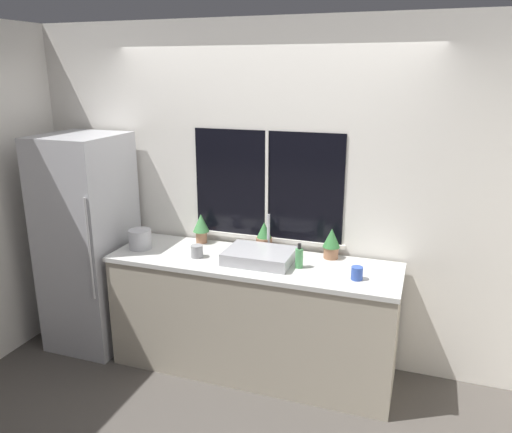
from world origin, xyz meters
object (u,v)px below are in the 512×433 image
Objects in this scene: refrigerator at (89,242)px; potted_plant_left at (201,226)px; potted_plant_right at (331,242)px; mug_blue at (357,273)px; kettle at (140,238)px; potted_plant_center at (264,237)px; sink at (260,256)px; soap_bottle at (299,258)px; mug_grey at (197,251)px.

refrigerator reaches higher than potted_plant_left.
refrigerator reaches higher than potted_plant_right.
mug_blue is 1.75m from kettle.
potted_plant_right is at bearing 125.46° from mug_blue.
refrigerator is 10.05× the size of kettle.
potted_plant_center is at bearing 156.21° from mug_blue.
sink is 2.14× the size of potted_plant_center.
potted_plant_right is at bearing 10.95° from kettle.
soap_bottle is 1.02× the size of kettle.
potted_plant_right reaches higher than kettle.
mug_grey is (-0.98, -0.32, -0.08)m from potted_plant_right.
refrigerator is at bearing -163.82° from potted_plant_left.
sink is 2.70× the size of soap_bottle.
potted_plant_left reaches higher than soap_bottle.
sink is 0.75m from mug_blue.
refrigerator is 2.27m from mug_blue.
potted_plant_center is at bearing 10.32° from refrigerator.
sink reaches higher than mug_blue.
mug_grey is at bearing -70.69° from potted_plant_left.
potted_plant_right is (1.09, 0.00, -0.02)m from potted_plant_left.
kettle is (-1.75, 0.06, 0.04)m from mug_blue.
potted_plant_left is at bearing 180.00° from potted_plant_center.
mug_blue is (1.23, -0.03, -0.00)m from mug_grey.
soap_bottle is at bearing -3.90° from sink.
sink is 5.24× the size of mug_grey.
mug_grey is 0.53× the size of kettle.
mug_grey is at bearing -3.43° from kettle.
kettle is (-1.01, -0.04, 0.04)m from sink.
kettle is (0.52, -0.02, 0.10)m from refrigerator.
mug_grey is (-0.49, -0.07, 0.00)m from sink.
potted_plant_center reaches higher than mug_blue.
potted_plant_right is (0.49, 0.25, 0.08)m from sink.
potted_plant_left is 1.33× the size of soap_bottle.
mug_grey is 1.23m from mug_blue.
kettle is at bearing -2.23° from refrigerator.
kettle is (-0.52, 0.03, 0.04)m from mug_grey.
potted_plant_right is at bearing 26.73° from sink.
refrigerator is 7.78× the size of potted_plant_center.
sink reaches higher than potted_plant_right.
sink is at bearing 8.48° from mug_grey.
potted_plant_left is 1.39m from mug_blue.
potted_plant_center is 1.29× the size of kettle.
sink is 1.01m from kettle.
mug_grey is at bearing -161.85° from potted_plant_right.
potted_plant_center is at bearing 180.00° from potted_plant_right.
potted_plant_left is at bearing 157.44° from sink.
soap_bottle reaches higher than kettle.
mug_blue is (1.34, -0.35, -0.10)m from potted_plant_left.
sink is 0.66m from potted_plant_left.
soap_bottle is 1.94× the size of mug_grey.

